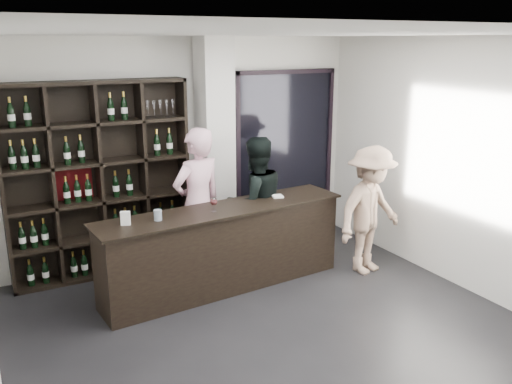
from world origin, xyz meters
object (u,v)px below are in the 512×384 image
taster_black (255,204)px  customer (370,210)px  tasting_counter (224,248)px  wine_shelf (99,181)px  taster_pink (198,205)px

taster_black → customer: (1.19, -0.80, -0.04)m
tasting_counter → customer: bearing=-17.6°
wine_shelf → taster_pink: 1.23m
wine_shelf → customer: wine_shelf is taller
taster_pink → customer: bearing=141.9°
wine_shelf → tasting_counter: size_ratio=0.80×
customer → taster_black: bearing=133.7°
wine_shelf → customer: bearing=-27.2°
wine_shelf → tasting_counter: 1.73m
tasting_counter → taster_pink: 0.63m
wine_shelf → taster_pink: (1.00, -0.67, -0.26)m
tasting_counter → customer: customer is taller
taster_black → customer: 1.43m
customer → wine_shelf: bearing=140.5°
tasting_counter → taster_black: (0.62, 0.38, 0.36)m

